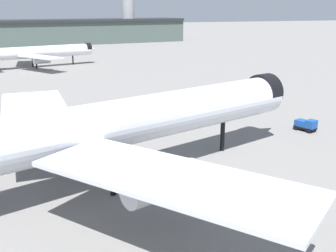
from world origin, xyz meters
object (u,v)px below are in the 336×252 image
at_px(airliner_near_gate, 115,125).
at_px(traffic_cone_wingtip, 68,114).
at_px(baggage_tug_wing, 306,125).
at_px(airliner_far_taxiway, 38,52).

height_order(airliner_near_gate, traffic_cone_wingtip, airliner_near_gate).
relative_size(airliner_near_gate, baggage_tug_wing, 15.32).
bearing_deg(traffic_cone_wingtip, airliner_near_gate, -87.22).
bearing_deg(airliner_near_gate, baggage_tug_wing, -2.86).
relative_size(airliner_near_gate, airliner_far_taxiway, 1.41).
xyz_separation_m(baggage_tug_wing, traffic_cone_wingtip, (-33.39, 22.27, -0.70)).
bearing_deg(airliner_near_gate, airliner_far_taxiway, 73.12).
bearing_deg(baggage_tug_wing, traffic_cone_wingtip, -144.23).
xyz_separation_m(airliner_far_taxiway, traffic_cone_wingtip, (1.24, -64.81, -4.43)).
distance_m(airliner_far_taxiway, traffic_cone_wingtip, 64.97).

